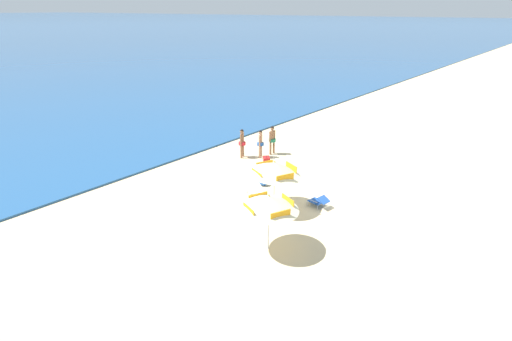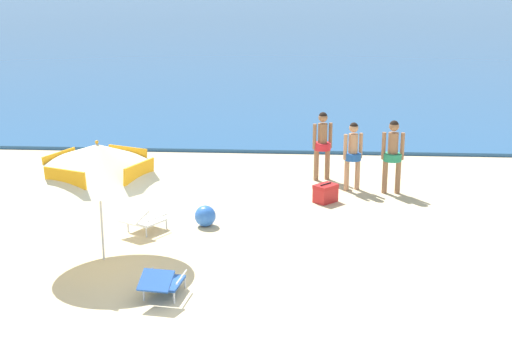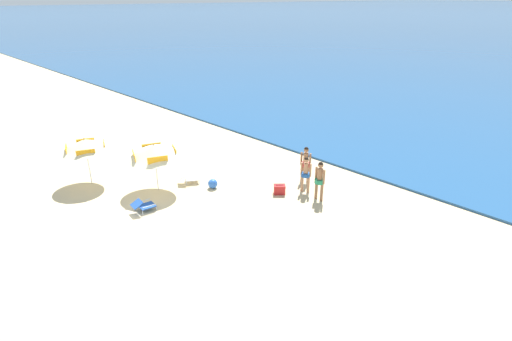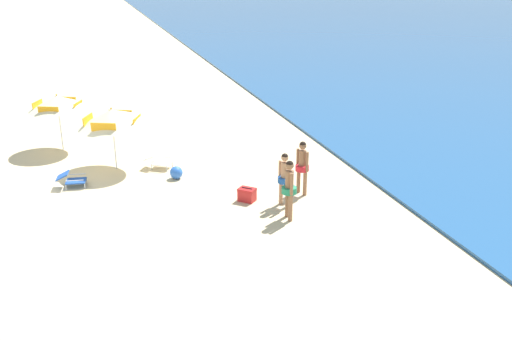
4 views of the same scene
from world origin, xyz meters
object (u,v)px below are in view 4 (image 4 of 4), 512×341
Objects in this scene: person_standing_near_shore at (302,164)px; person_standing_beside at (284,176)px; lounge_chair_beside_umbrella at (158,161)px; cooler_box at (247,195)px; lounge_chair_under_umbrella at (71,179)px; person_wading_in at (289,186)px; beach_ball at (176,173)px; beach_umbrella_striped_second at (57,102)px; beach_umbrella_striped_main at (112,117)px.

person_standing_beside is (0.68, -0.81, -0.04)m from person_standing_near_shore.
lounge_chair_beside_umbrella is 1.70× the size of cooler_box.
lounge_chair_beside_umbrella is 4.21m from cooler_box.
person_standing_near_shore is 2.80× the size of cooler_box.
person_standing_near_shore is at bearing 68.65° from lounge_chair_under_umbrella.
person_wading_in is at bearing 53.89° from lounge_chair_under_umbrella.
lounge_chair_beside_umbrella is 1.26m from beach_ball.
beach_umbrella_striped_second reaches higher than cooler_box.
lounge_chair_under_umbrella is at bearing -118.22° from cooler_box.
person_standing_near_shore is (6.70, 7.11, -0.88)m from beach_umbrella_striped_second.
person_wading_in is at bearing -32.47° from person_standing_near_shore.
person_standing_beside is at bearing 168.41° from person_wading_in.
cooler_box is 1.41× the size of beach_ball.
lounge_chair_under_umbrella is 2.23× the size of beach_ball.
person_standing_near_shore is 1.92m from cooler_box.
person_standing_near_shore reaches higher than beach_ball.
person_standing_near_shore is 3.95× the size of beach_ball.
beach_umbrella_striped_second is 9.81m from person_standing_near_shore.
cooler_box is (3.62, 2.15, -0.07)m from lounge_chair_beside_umbrella.
lounge_chair_beside_umbrella is 5.95m from person_wading_in.
person_wading_in is 2.84× the size of cooler_box.
lounge_chair_under_umbrella is 0.56× the size of person_wading_in.
cooler_box is (0.04, -1.76, -0.77)m from person_standing_near_shore.
lounge_chair_beside_umbrella is 0.61× the size of person_standing_near_shore.
lounge_chair_under_umbrella reaches higher than lounge_chair_beside_umbrella.
cooler_box is at bearing 41.44° from beach_umbrella_striped_main.
lounge_chair_under_umbrella reaches higher than cooler_box.
lounge_chair_under_umbrella is at bearing -126.11° from person_wading_in.
person_standing_near_shore is at bearing 129.89° from person_standing_beside.
beach_umbrella_striped_second is 10.32m from person_wading_in.
cooler_box is at bearing 61.78° from lounge_chair_under_umbrella.
beach_umbrella_striped_second is 4.37m from lounge_chair_under_umbrella.
beach_ball is (-2.44, -1.72, 0.01)m from cooler_box.
lounge_chair_beside_umbrella is 0.60× the size of person_wading_in.
beach_umbrella_striped_main is 3.28m from beach_umbrella_striped_second.
person_wading_in is 1.87m from cooler_box.
lounge_chair_beside_umbrella is at bearing -159.78° from beach_ball.
person_standing_near_shore is 1.85m from person_wading_in.
person_standing_near_shore is (3.58, 3.91, 0.70)m from lounge_chair_beside_umbrella.
beach_umbrella_striped_main reaches higher than beach_umbrella_striped_second.
cooler_box is (2.69, 5.01, -0.07)m from lounge_chair_under_umbrella.
person_standing_beside is at bearing 35.98° from lounge_chair_beside_umbrella.
person_standing_near_shore is 1.05× the size of person_standing_beside.
person_wading_in is (0.88, -0.18, 0.06)m from person_standing_beside.
person_standing_near_shore is 1.06m from person_standing_beside.
beach_ball is (-2.40, -3.47, -0.76)m from person_standing_near_shore.
person_wading_in is 4.74m from beach_ball.
lounge_chair_under_umbrella is at bearing -111.35° from person_standing_near_shore.
beach_umbrella_striped_second is 9.74m from person_standing_beside.
person_wading_in is at bearing 37.87° from beach_umbrella_striped_main.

